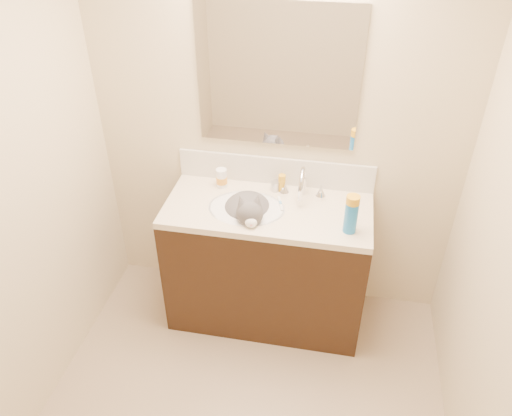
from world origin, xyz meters
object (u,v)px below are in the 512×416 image
at_px(pill_bottle, 222,178).
at_px(amber_bottle, 282,183).
at_px(basin, 247,218).
at_px(cat, 248,213).
at_px(spray_can, 351,216).
at_px(vanity_cabinet, 267,266).
at_px(faucet, 302,185).
at_px(silver_jar, 275,186).

height_order(pill_bottle, amber_bottle, pill_bottle).
relative_size(basin, cat, 1.03).
bearing_deg(cat, spray_can, -27.71).
distance_m(vanity_cabinet, faucet, 0.58).
xyz_separation_m(faucet, spray_can, (0.29, -0.28, 0.01)).
bearing_deg(silver_jar, amber_bottle, 9.01).
height_order(faucet, silver_jar, faucet).
bearing_deg(silver_jar, spray_can, -35.39).
xyz_separation_m(vanity_cabinet, silver_jar, (0.01, 0.18, 0.48)).
bearing_deg(cat, faucet, 13.18).
xyz_separation_m(cat, pill_bottle, (-0.20, 0.20, 0.09)).
distance_m(cat, amber_bottle, 0.29).
distance_m(vanity_cabinet, basin, 0.40).
bearing_deg(pill_bottle, spray_can, -21.45).
bearing_deg(silver_jar, faucet, -15.64).
bearing_deg(amber_bottle, spray_can, -38.35).
relative_size(basin, spray_can, 2.30).
height_order(pill_bottle, spray_can, spray_can).
bearing_deg(amber_bottle, basin, -128.18).
relative_size(silver_jar, spray_can, 0.32).
xyz_separation_m(vanity_cabinet, amber_bottle, (0.05, 0.19, 0.50)).
bearing_deg(spray_can, silver_jar, 144.61).
xyz_separation_m(vanity_cabinet, spray_can, (0.47, -0.14, 0.55)).
xyz_separation_m(silver_jar, amber_bottle, (0.04, 0.01, 0.02)).
bearing_deg(amber_bottle, pill_bottle, -176.59).
xyz_separation_m(basin, amber_bottle, (0.17, 0.22, 0.12)).
distance_m(cat, spray_can, 0.60).
distance_m(basin, silver_jar, 0.27).
relative_size(silver_jar, amber_bottle, 0.58).
xyz_separation_m(faucet, silver_jar, (-0.17, 0.05, -0.05)).
bearing_deg(pill_bottle, cat, -44.80).
relative_size(cat, silver_jar, 6.90).
bearing_deg(spray_can, basin, 169.41).
bearing_deg(spray_can, amber_bottle, 141.65).
bearing_deg(silver_jar, pill_bottle, -177.25).
bearing_deg(vanity_cabinet, spray_can, -16.62).
relative_size(faucet, spray_can, 1.43).
relative_size(vanity_cabinet, spray_can, 6.14).
relative_size(amber_bottle, spray_can, 0.56).
height_order(faucet, spray_can, faucet).
bearing_deg(amber_bottle, silver_jar, -170.99).
bearing_deg(pill_bottle, vanity_cabinet, -28.09).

